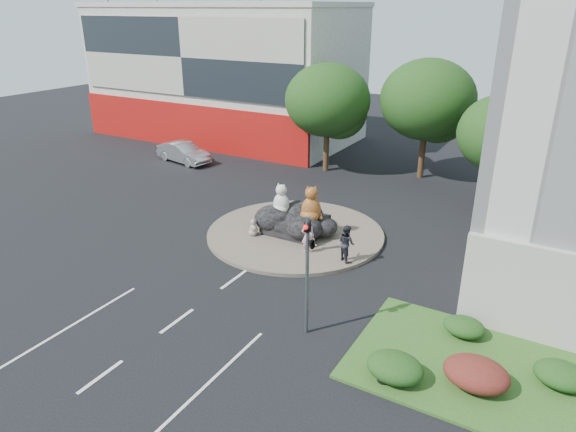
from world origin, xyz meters
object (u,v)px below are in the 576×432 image
cat_tabby (311,203)px  pedestrian_dark (346,243)px  pedestrian_pink (308,236)px  litter_bin (385,372)px  kitten_white (311,239)px  parked_car (184,152)px  cat_white (281,199)px  kitten_calico (254,227)px

cat_tabby → pedestrian_dark: bearing=-58.9°
pedestrian_pink → litter_bin: (6.92, -7.34, -0.62)m
pedestrian_dark → litter_bin: pedestrian_dark is taller
pedestrian_dark → litter_bin: bearing=155.2°
kitten_white → parked_car: parked_car is taller
litter_bin → kitten_white: bearing=131.4°
parked_car → litter_bin: (23.97, -17.42, -0.34)m
cat_white → pedestrian_pink: size_ratio=1.01×
kitten_white → parked_car: (-16.88, 9.39, 0.22)m
cat_tabby → pedestrian_dark: (2.94, -1.80, -0.97)m
cat_white → parked_car: bearing=153.0°
kitten_white → cat_white: bearing=106.6°
pedestrian_dark → litter_bin: size_ratio=2.55×
cat_tabby → parked_car: size_ratio=0.40×
cat_white → pedestrian_pink: cat_white is taller
cat_white → kitten_calico: cat_white is taller
cat_tabby → parked_car: (-16.21, 8.14, -1.29)m
kitten_white → litter_bin: kitten_white is taller
cat_white → cat_tabby: cat_tabby is taller
cat_white → kitten_calico: size_ratio=1.84×
cat_white → cat_tabby: 1.92m
pedestrian_dark → parked_car: size_ratio=0.38×
cat_white → kitten_calico: 2.24m
parked_car → cat_tabby: bearing=-106.6°
kitten_calico → parked_car: (-13.42, 9.70, 0.14)m
litter_bin → pedestrian_pink: bearing=133.3°
pedestrian_pink → cat_white: bearing=-77.8°
kitten_white → pedestrian_dark: bearing=-60.8°
pedestrian_pink → litter_bin: 10.10m
kitten_calico → kitten_white: (3.45, 0.31, -0.09)m
cat_tabby → kitten_calico: (-2.79, -1.56, -1.42)m
kitten_white → pedestrian_dark: size_ratio=0.43×
pedestrian_dark → kitten_white: bearing=18.8°
parked_car → litter_bin: size_ratio=6.78×
kitten_calico → pedestrian_dark: bearing=39.7°
cat_white → cat_tabby: (1.92, -0.02, 0.10)m
cat_white → kitten_white: size_ratio=2.23×
cat_tabby → litter_bin: (7.75, -9.29, -1.63)m
kitten_white → parked_car: 19.32m
cat_white → pedestrian_pink: (2.75, -1.97, -0.91)m
kitten_white → pedestrian_dark: 2.40m
cat_white → litter_bin: (9.67, -9.31, -1.53)m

